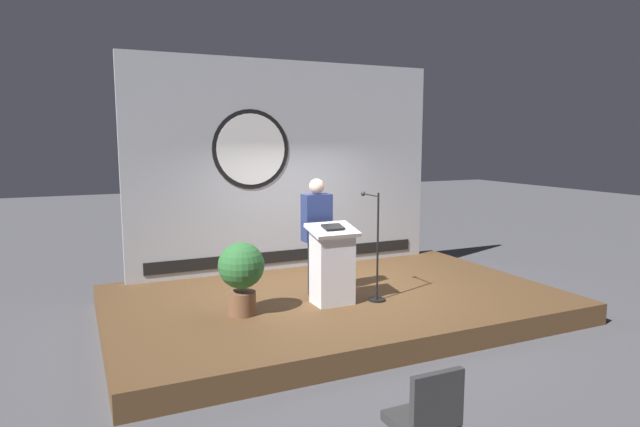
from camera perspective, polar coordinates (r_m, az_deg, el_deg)
name	(u,v)px	position (r m, az deg, el deg)	size (l,w,h in m)	color
ground_plane	(335,314)	(8.11, 1.57, -10.50)	(40.00, 40.00, 0.00)	#4C4C51
stage_platform	(335,304)	(8.06, 1.58, -9.49)	(6.40, 4.00, 0.30)	brown
banner_display	(287,167)	(9.39, -3.50, 4.93)	(5.49, 0.12, 3.57)	#B2B7C1
podium	(332,265)	(7.44, 1.30, -5.45)	(0.64, 0.50, 1.11)	silver
speaker_person	(317,236)	(7.79, -0.35, -2.39)	(0.40, 0.26, 1.69)	black
microphone_stand	(375,262)	(7.65, 5.83, -5.08)	(0.24, 0.58, 1.52)	black
potted_plant	(241,271)	(7.04, -8.27, -6.04)	(0.59, 0.59, 0.95)	brown
audience_chair_left	(427,416)	(4.40, 11.15, -20.21)	(0.44, 0.45, 0.89)	black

